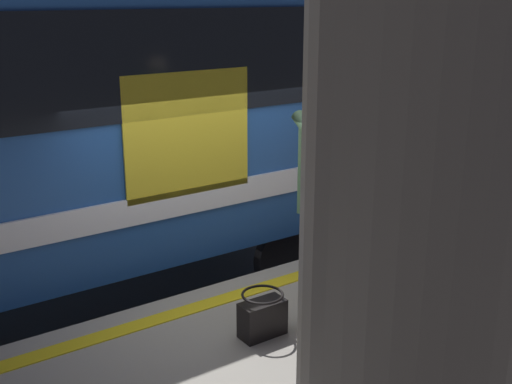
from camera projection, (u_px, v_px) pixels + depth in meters
ground_plane at (226, 366)px, 6.04m from camera, size 25.79×25.79×0.00m
safety_line at (243, 293)px, 5.54m from camera, size 16.85×0.16×0.01m
track_rail_near at (169, 311)px, 6.91m from camera, size 22.35×0.08×0.16m
track_rail_far at (117, 266)px, 8.04m from camera, size 22.35×0.08×0.16m
passenger at (328, 189)px, 4.79m from camera, size 0.57×0.55×1.84m
handbag at (262, 316)px, 4.82m from camera, size 0.35×0.32×0.35m
bench at (405, 262)px, 4.98m from camera, size 1.50×0.44×0.90m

